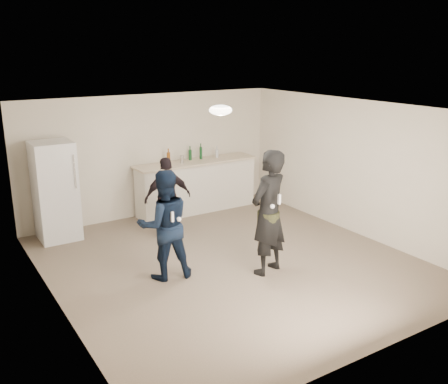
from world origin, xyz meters
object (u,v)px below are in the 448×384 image
counter (196,187)px  spectator (168,198)px  man (164,225)px  fridge (55,191)px  shaker (182,159)px  woman (268,213)px

counter → spectator: (-1.19, -1.07, 0.22)m
counter → man: size_ratio=1.55×
counter → spectator: spectator is taller
fridge → shaker: size_ratio=10.59×
man → fridge: bearing=-57.8°
fridge → shaker: 2.62m
man → woman: bearing=165.6°
shaker → spectator: spectator is taller
shaker → counter: bearing=0.3°
spectator → counter: bearing=-131.8°
man → spectator: man is taller
shaker → woman: 3.28m
man → counter: bearing=-116.2°
fridge → woman: (2.38, -3.20, 0.07)m
counter → man: (-1.98, -2.58, 0.32)m
man → shaker: bearing=-111.2°
shaker → man: man is taller
shaker → woman: bearing=-94.0°
fridge → spectator: bearing=-29.6°
fridge → shaker: (2.61, 0.07, 0.28)m
counter → fridge: size_ratio=1.44×
man → spectator: (0.79, 1.52, -0.09)m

